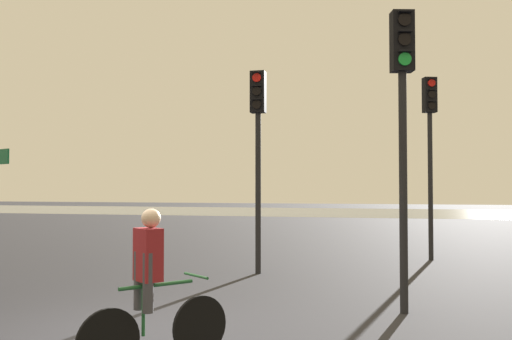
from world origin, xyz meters
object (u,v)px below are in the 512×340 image
traffic_light_near_right (403,103)px  cyclist (151,287)px  traffic_light_far_right (430,133)px  traffic_light_center (258,132)px

traffic_light_near_right → cyclist: bearing=35.9°
traffic_light_far_right → cyclist: traffic_light_far_right is taller
traffic_light_far_right → traffic_light_near_right: (-0.67, -6.50, -0.13)m
traffic_light_near_right → cyclist: size_ratio=2.75×
traffic_light_far_right → cyclist: 10.52m
traffic_light_far_right → cyclist: bearing=51.3°
traffic_light_far_right → traffic_light_center: bearing=21.1°
traffic_light_far_right → traffic_light_near_right: 6.54m
traffic_light_center → cyclist: size_ratio=2.69×
cyclist → traffic_light_near_right: bearing=89.8°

